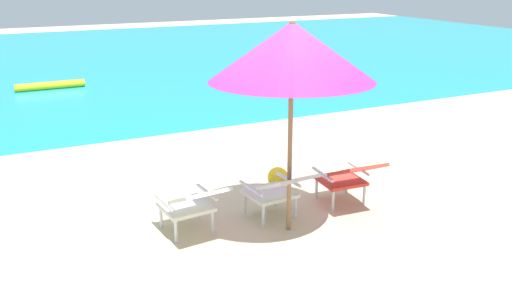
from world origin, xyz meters
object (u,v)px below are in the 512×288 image
swim_buoy (50,85)px  lounge_chair_center (278,189)px  lounge_chair_right (348,176)px  beach_umbrella_center (292,52)px  beach_ball (278,177)px  lounge_chair_left (192,202)px

swim_buoy → lounge_chair_center: (1.56, -8.77, 0.31)m
lounge_chair_right → beach_umbrella_center: size_ratio=0.39×
beach_umbrella_center → lounge_chair_center: bearing=90.7°
lounge_chair_right → beach_ball: (-0.47, 0.92, -0.26)m
lounge_chair_center → beach_umbrella_center: size_ratio=0.40×
beach_ball → lounge_chair_left: bearing=-150.7°
lounge_chair_center → lounge_chair_right: bearing=-0.9°
lounge_chair_left → beach_umbrella_center: bearing=-17.3°
swim_buoy → lounge_chair_right: size_ratio=1.76×
swim_buoy → lounge_chair_left: bearing=-86.3°
lounge_chair_left → lounge_chair_center: size_ratio=1.00×
swim_buoy → beach_umbrella_center: bearing=-80.1°
lounge_chair_left → lounge_chair_center: same height
lounge_chair_center → lounge_chair_right: (0.95, -0.01, 0.00)m
swim_buoy → beach_ball: bearing=-75.4°
lounge_chair_left → beach_umbrella_center: (1.01, -0.32, 1.59)m
lounge_chair_left → lounge_chair_center: bearing=-4.0°
lounge_chair_left → lounge_chair_right: same height
lounge_chair_center → beach_umbrella_center: 1.61m
beach_umbrella_center → beach_ball: size_ratio=8.25×
lounge_chair_center → lounge_chair_right: same height
beach_umbrella_center → swim_buoy: bearing=99.9°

